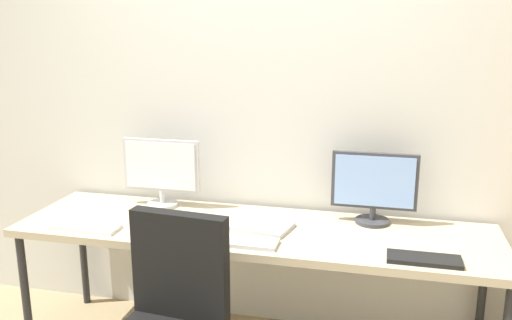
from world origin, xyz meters
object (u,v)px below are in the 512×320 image
monitor_left (161,170)px  keyboard_right (424,259)px  keyboard_center (242,242)px  laptop_closed (260,226)px  desk (254,236)px  keyboard_left (86,227)px  computer_mouse (148,226)px  monitor_right (374,186)px

monitor_left → keyboard_right: 1.52m
keyboard_center → laptop_closed: bearing=81.9°
keyboard_center → monitor_left: bearing=143.6°
keyboard_center → laptop_closed: laptop_closed is taller
desk → keyboard_left: size_ratio=7.06×
monitor_left → computer_mouse: monitor_left is taller
keyboard_center → computer_mouse: size_ratio=3.58×
keyboard_left → desk: bearing=15.3°
laptop_closed → computer_mouse: bearing=-153.5°
monitor_left → laptop_closed: bearing=-18.9°
monitor_right → desk: bearing=-160.5°
desk → laptop_closed: 0.07m
monitor_left → monitor_right: 1.20m
monitor_right → keyboard_center: bearing=-143.6°
desk → keyboard_center: 0.24m
monitor_left → keyboard_center: (0.60, -0.44, -0.20)m
desk → keyboard_center: (0.00, -0.23, 0.06)m
keyboard_center → computer_mouse: 0.53m
monitor_right → laptop_closed: (-0.57, -0.22, -0.19)m
keyboard_right → keyboard_left: bearing=180.0°
desk → keyboard_right: size_ratio=7.70×
keyboard_center → keyboard_right: bearing=0.0°
keyboard_left → keyboard_center: 0.84m
keyboard_center → computer_mouse: (-0.53, 0.08, 0.01)m
desk → keyboard_center: bearing=-90.0°
keyboard_left → keyboard_center: bearing=0.0°
keyboard_center → laptop_closed: size_ratio=1.07×
monitor_left → laptop_closed: (0.63, -0.22, -0.20)m
monitor_left → keyboard_right: monitor_left is taller
keyboard_right → laptop_closed: laptop_closed is taller
keyboard_left → keyboard_right: same height
monitor_left → keyboard_left: bearing=-118.5°
desk → computer_mouse: bearing=-164.1°
monitor_right → laptop_closed: size_ratio=1.39×
desk → laptop_closed: (0.03, -0.00, 0.06)m
desk → monitor_right: bearing=19.5°
keyboard_right → computer_mouse: bearing=176.7°
laptop_closed → keyboard_center: bearing=-86.3°
keyboard_center → keyboard_right: same height
desk → computer_mouse: 0.55m
monitor_right → keyboard_right: 0.54m
monitor_left → desk: bearing=-19.5°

